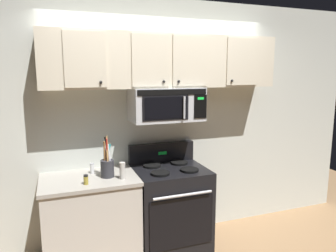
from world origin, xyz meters
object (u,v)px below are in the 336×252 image
(pepper_mill, at_px, (122,171))
(salt_shaker, at_px, (92,168))
(stove_range, at_px, (170,207))
(utensil_crock_charcoal, at_px, (107,166))
(spice_jar, at_px, (86,180))
(over_range_microwave, at_px, (166,104))

(pepper_mill, bearing_deg, salt_shaker, 133.31)
(stove_range, relative_size, salt_shaker, 10.52)
(stove_range, distance_m, utensil_crock_charcoal, 0.86)
(utensil_crock_charcoal, distance_m, spice_jar, 0.27)
(pepper_mill, xyz_separation_m, spice_jar, (-0.35, -0.04, -0.04))
(stove_range, distance_m, salt_shaker, 0.94)
(utensil_crock_charcoal, distance_m, salt_shaker, 0.21)
(over_range_microwave, distance_m, spice_jar, 1.13)
(stove_range, xyz_separation_m, salt_shaker, (-0.79, 0.13, 0.48))
(pepper_mill, bearing_deg, spice_jar, -173.88)
(stove_range, xyz_separation_m, pepper_mill, (-0.54, -0.14, 0.51))
(spice_jar, bearing_deg, stove_range, 11.27)
(stove_range, height_order, pepper_mill, stove_range)
(over_range_microwave, distance_m, pepper_mill, 0.84)
(stove_range, relative_size, over_range_microwave, 1.47)
(over_range_microwave, height_order, utensil_crock_charcoal, over_range_microwave)
(over_range_microwave, relative_size, spice_jar, 8.29)
(over_range_microwave, bearing_deg, pepper_mill, -154.65)
(pepper_mill, height_order, spice_jar, pepper_mill)
(salt_shaker, relative_size, pepper_mill, 0.65)
(over_range_microwave, distance_m, utensil_crock_charcoal, 0.89)
(over_range_microwave, bearing_deg, utensil_crock_charcoal, -167.35)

